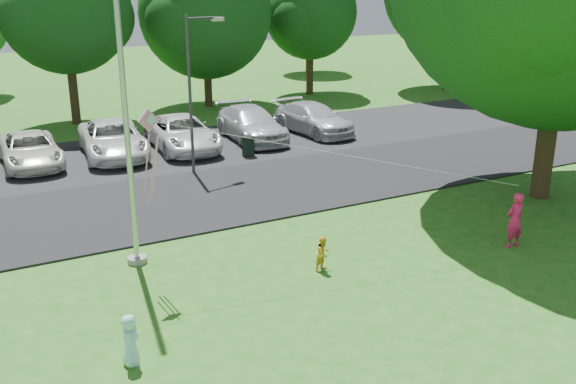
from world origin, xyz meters
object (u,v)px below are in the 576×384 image
flagpole (124,102)px  kite (170,143)px  street_lamp (195,80)px  trash_can (248,147)px  woman (515,220)px  child_yellow (323,254)px  child_blue (130,340)px

flagpole → kite: 1.75m
street_lamp → trash_can: (2.57, 1.11, -3.02)m
woman → trash_can: bearing=-79.4°
child_yellow → child_blue: size_ratio=0.87×
child_yellow → trash_can: bearing=56.7°
street_lamp → trash_can: 4.12m
street_lamp → child_blue: street_lamp is taller
flagpole → street_lamp: (4.28, 6.89, -0.70)m
kite → child_blue: bearing=-135.9°
child_blue → trash_can: bearing=-34.6°
woman → child_yellow: 5.44m
flagpole → child_blue: 5.93m
child_yellow → kite: (-3.41, 1.15, 2.98)m
flagpole → woman: (9.29, -3.79, -3.40)m
flagpole → woman: flagpole is taller
flagpole → kite: size_ratio=1.07×
street_lamp → child_blue: 13.02m
woman → kite: (-8.71, 2.31, 2.66)m
woman → flagpole: bearing=-23.2°
street_lamp → trash_can: size_ratio=6.63×
flagpole → woman: 10.59m
child_yellow → child_blue: child_blue is taller
flagpole → trash_can: 11.17m
street_lamp → kite: (-3.70, -8.37, -0.03)m
child_yellow → child_blue: (-5.34, -1.84, 0.07)m
trash_can → woman: (2.44, -11.79, 0.33)m
flagpole → child_yellow: flagpole is taller
flagpole → child_blue: bearing=-106.8°
street_lamp → kite: size_ratio=0.61×
flagpole → woman: size_ratio=6.50×
trash_can → child_yellow: bearing=-105.1°
street_lamp → trash_can: bearing=9.5°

